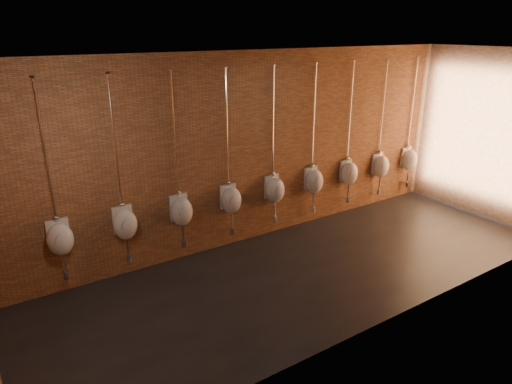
# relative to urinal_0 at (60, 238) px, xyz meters

# --- Properties ---
(ground) EXTENTS (8.50, 8.50, 0.00)m
(ground) POSITION_rel_urinal_0_xyz_m (3.27, -1.38, -0.86)
(ground) COLOR black
(ground) RESTS_ON ground
(room_shell) EXTENTS (8.54, 3.04, 3.22)m
(room_shell) POSITION_rel_urinal_0_xyz_m (3.27, -1.38, 1.15)
(room_shell) COLOR black
(room_shell) RESTS_ON ground
(urinal_0) EXTENTS (0.36, 0.32, 2.71)m
(urinal_0) POSITION_rel_urinal_0_xyz_m (0.00, 0.00, 0.00)
(urinal_0) COLOR silver
(urinal_0) RESTS_ON ground
(urinal_1) EXTENTS (0.36, 0.32, 2.71)m
(urinal_1) POSITION_rel_urinal_0_xyz_m (0.89, 0.00, 0.00)
(urinal_1) COLOR silver
(urinal_1) RESTS_ON ground
(urinal_2) EXTENTS (0.36, 0.32, 2.71)m
(urinal_2) POSITION_rel_urinal_0_xyz_m (1.77, 0.00, 0.00)
(urinal_2) COLOR silver
(urinal_2) RESTS_ON ground
(urinal_3) EXTENTS (0.36, 0.32, 2.71)m
(urinal_3) POSITION_rel_urinal_0_xyz_m (2.66, 0.00, 0.00)
(urinal_3) COLOR silver
(urinal_3) RESTS_ON ground
(urinal_4) EXTENTS (0.36, 0.32, 2.71)m
(urinal_4) POSITION_rel_urinal_0_xyz_m (3.55, 0.00, 0.00)
(urinal_4) COLOR silver
(urinal_4) RESTS_ON ground
(urinal_5) EXTENTS (0.36, 0.32, 2.71)m
(urinal_5) POSITION_rel_urinal_0_xyz_m (4.43, 0.00, 0.00)
(urinal_5) COLOR silver
(urinal_5) RESTS_ON ground
(urinal_6) EXTENTS (0.36, 0.32, 2.71)m
(urinal_6) POSITION_rel_urinal_0_xyz_m (5.32, 0.00, 0.00)
(urinal_6) COLOR silver
(urinal_6) RESTS_ON ground
(urinal_7) EXTENTS (0.36, 0.32, 2.71)m
(urinal_7) POSITION_rel_urinal_0_xyz_m (6.20, 0.00, 0.00)
(urinal_7) COLOR silver
(urinal_7) RESTS_ON ground
(urinal_8) EXTENTS (0.36, 0.32, 2.71)m
(urinal_8) POSITION_rel_urinal_0_xyz_m (7.09, 0.00, 0.00)
(urinal_8) COLOR silver
(urinal_8) RESTS_ON ground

